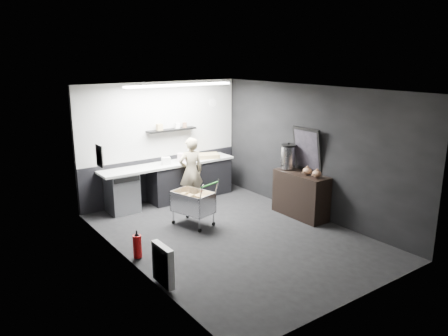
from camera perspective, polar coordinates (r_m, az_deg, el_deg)
floor at (r=8.25m, az=1.21°, el=-8.80°), size 5.50×5.50×0.00m
ceiling at (r=7.60m, az=1.32°, el=10.25°), size 5.50×5.50×0.00m
wall_back at (r=10.09m, az=-8.18°, el=3.44°), size 5.50×0.00×5.50m
wall_front at (r=5.95m, az=17.46°, el=-4.98°), size 5.50×0.00×5.50m
wall_left at (r=6.84m, az=-12.26°, el=-2.08°), size 0.00×5.50×5.50m
wall_right at (r=9.13m, az=11.36°, el=2.12°), size 0.00×5.50×5.50m
kitchen_wall_panel at (r=9.99m, az=-8.23°, el=6.24°), size 3.95×0.02×1.70m
dado_panel at (r=10.27m, az=-7.96°, el=-1.23°), size 3.95×0.02×1.00m
floating_shelf at (r=10.03m, az=-6.87°, el=4.98°), size 1.20×0.22×0.04m
wall_clock at (r=10.66m, az=-1.52°, el=8.52°), size 0.20×0.03×0.20m
poster at (r=7.97m, az=-15.98°, el=1.53°), size 0.02×0.30×0.40m
poster_red_band at (r=7.96m, az=-15.98°, el=2.03°), size 0.02×0.22×0.10m
radiator at (r=6.47m, az=-7.98°, el=-12.42°), size 0.10×0.50×0.60m
ceiling_strip at (r=9.14m, az=-5.80°, el=10.72°), size 2.40×0.20×0.04m
prep_counter at (r=10.08m, az=-6.44°, el=-1.74°), size 3.20×0.61×0.90m
person at (r=9.70m, az=-4.33°, el=-0.45°), size 0.62×0.46×1.53m
shopping_cart at (r=8.61m, az=-4.09°, el=-4.68°), size 0.72×0.98×0.93m
sideboard at (r=9.18m, az=9.92°, el=-2.68°), size 0.53×1.23×1.85m
fire_extinguisher at (r=7.43m, az=-11.26°, el=-9.88°), size 0.14×0.14×0.47m
cardboard_box at (r=10.37m, az=-2.03°, el=1.61°), size 0.57×0.51×0.10m
pink_tub at (r=10.04m, az=-5.59°, el=1.38°), size 0.19×0.19×0.19m
white_container at (r=9.80m, az=-7.58°, el=0.93°), size 0.22×0.19×0.17m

